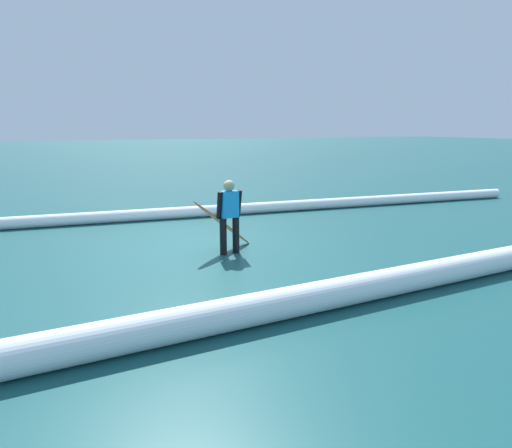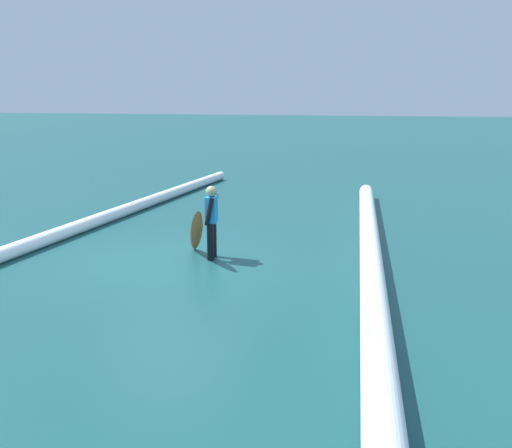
% 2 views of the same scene
% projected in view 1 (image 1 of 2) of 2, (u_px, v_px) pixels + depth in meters
% --- Properties ---
extents(ground_plane, '(169.03, 169.03, 0.00)m').
position_uv_depth(ground_plane, '(202.00, 246.00, 9.57)').
color(ground_plane, '#184D4F').
extents(surfer, '(0.52, 0.26, 1.49)m').
position_uv_depth(surfer, '(229.00, 213.00, 8.79)').
color(surfer, black).
rests_on(surfer, ground_plane).
extents(surfboard, '(1.47, 0.80, 1.14)m').
position_uv_depth(surfboard, '(223.00, 224.00, 9.12)').
color(surfboard, '#E55926').
rests_on(surfboard, ground_plane).
extents(wave_crest_foreground, '(22.05, 1.62, 0.32)m').
position_uv_depth(wave_crest_foreground, '(195.00, 212.00, 12.54)').
color(wave_crest_foreground, white).
rests_on(wave_crest_foreground, ground_plane).
extents(wave_crest_midground, '(20.96, 1.97, 0.42)m').
position_uv_depth(wave_crest_midground, '(143.00, 332.00, 5.08)').
color(wave_crest_midground, white).
rests_on(wave_crest_midground, ground_plane).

